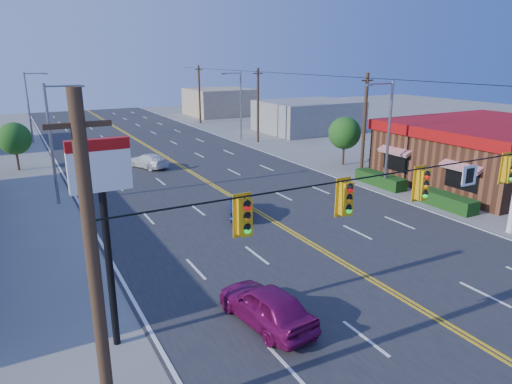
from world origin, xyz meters
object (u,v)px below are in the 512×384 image
car_magenta (266,306)px  car_white (148,161)px  car_silver (82,176)px  pizza_hut_sign (103,202)px  car_blue (240,207)px  kfc (489,152)px  signal_span (443,195)px

car_magenta → car_white: 26.85m
car_white → car_silver: 6.32m
pizza_hut_sign → car_silver: (2.30, 22.97, -4.63)m
car_blue → car_silver: (-7.39, 13.27, -0.06)m
kfc → car_white: size_ratio=3.77×
car_magenta → car_silver: 24.61m
pizza_hut_sign → car_white: pizza_hut_sign is taller
signal_span → kfc: (20.02, 12.00, -2.51)m
kfc → car_white: bearing=142.8°
pizza_hut_sign → car_blue: 14.45m
car_white → car_blue: bearing=72.0°
pizza_hut_sign → car_white: bearing=71.9°
car_magenta → car_white: car_magenta is taller
signal_span → car_blue: bearing=95.0°
kfc → car_magenta: kfc is taller
pizza_hut_sign → car_blue: pizza_hut_sign is taller
car_white → car_silver: size_ratio=1.08×
car_magenta → car_blue: size_ratio=1.18×
kfc → car_blue: bearing=175.4°
car_magenta → car_silver: (-2.86, 24.44, -0.20)m
signal_span → car_blue: 14.39m
signal_span → car_blue: size_ratio=6.52×
car_magenta → car_blue: (4.53, 11.17, -0.14)m
signal_span → car_magenta: (-5.72, 2.53, -4.13)m
car_magenta → car_silver: bearing=-90.9°
kfc → car_silver: kfc is taller
car_magenta → signal_span: bearing=148.6°
signal_span → kfc: bearing=30.9°
kfc → pizza_hut_sign: 32.04m
car_magenta → kfc: bearing=-167.4°
signal_span → car_magenta: bearing=156.2°
kfc → car_blue: (-21.21, 1.69, -1.77)m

